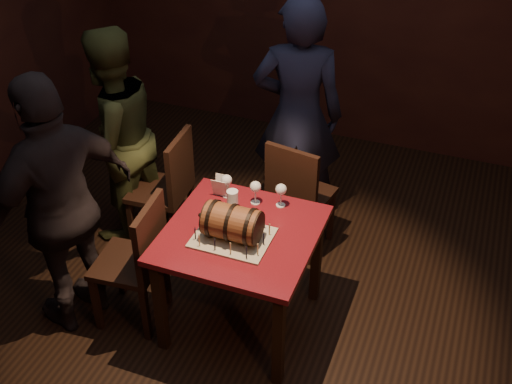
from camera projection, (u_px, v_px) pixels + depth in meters
The scene contains 16 objects.
room_shell at pixel (257, 131), 3.52m from camera, with size 5.04×5.04×2.80m.
pub_table at pixel (241, 246), 3.89m from camera, with size 0.90×0.90×0.75m.
cake_board at pixel (233, 238), 3.78m from camera, with size 0.45×0.35×0.01m, color #A59C85.
barrel_cake at pixel (232, 223), 3.71m from camera, with size 0.38×0.23×0.23m.
birthday_candles at pixel (232, 231), 3.75m from camera, with size 0.40×0.30×0.09m.
wine_glass_left at pixel (226, 181), 4.06m from camera, with size 0.07×0.07×0.16m.
wine_glass_mid at pixel (255, 188), 4.00m from camera, with size 0.07×0.07×0.16m.
wine_glass_right at pixel (281, 190), 3.98m from camera, with size 0.07×0.07×0.16m.
pint_of_ale at pixel (233, 202), 3.96m from camera, with size 0.07×0.07×0.15m.
menu_card at pixel (221, 187), 4.10m from camera, with size 0.10×0.05×0.13m, color white, non-canonical shape.
chair_back at pixel (297, 193), 4.56m from camera, with size 0.46×0.46×0.93m.
chair_left_rear at pixel (169, 185), 4.64m from camera, with size 0.42×0.42×0.93m.
chair_left_front at pixel (138, 257), 3.99m from camera, with size 0.44×0.44×0.93m.
person_back at pixel (298, 116), 4.68m from camera, with size 0.66×0.44×1.82m, color #191B32.
person_left_rear at pixel (113, 138), 4.60m from camera, with size 0.80×0.62×1.64m, color #3C4321.
person_left_front at pixel (62, 207), 3.83m from camera, with size 1.02×0.42×1.74m, color black.
Camera 1 is at (1.09, -2.87, 3.15)m, focal length 45.00 mm.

